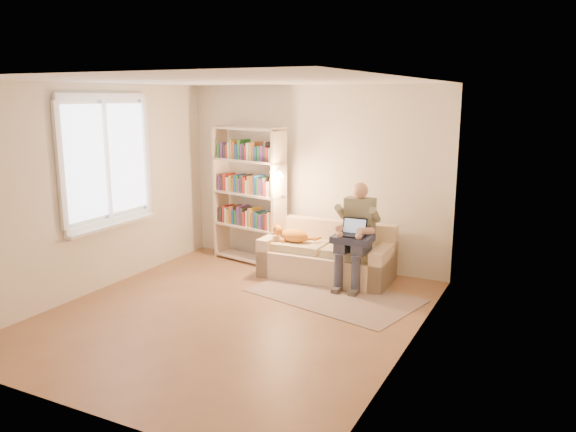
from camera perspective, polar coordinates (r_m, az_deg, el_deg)
The scene contains 14 objects.
floor at distance 6.53m, azimuth -5.60°, elevation -9.91°, with size 4.50×4.50×0.00m, color brown.
ceiling at distance 6.06m, azimuth -6.11°, elevation 13.52°, with size 4.00×4.50×0.02m, color white.
wall_left at distance 7.42m, azimuth -19.03°, elevation 2.57°, with size 0.02×4.50×2.60m, color silver.
wall_right at distance 5.39m, azimuth 12.45°, elevation -0.44°, with size 0.02×4.50×2.60m, color silver.
wall_back at distance 8.13m, azimuth 2.67°, elevation 4.00°, with size 4.00×0.02×2.60m, color silver.
wall_front at distance 4.48m, azimuth -21.41°, elevation -3.52°, with size 4.00×0.02×2.60m, color silver.
window at distance 7.51m, azimuth -17.70°, elevation 3.35°, with size 0.12×1.52×1.69m.
sofa at distance 7.72m, azimuth 4.02°, elevation -4.27°, with size 1.78×0.84×0.75m.
person at distance 7.32m, azimuth 6.96°, elevation -1.37°, with size 0.40×0.63×1.35m.
cat at distance 7.70m, azimuth 0.77°, elevation -1.95°, with size 0.62×0.22×0.22m.
blanket at distance 7.22m, azimuth 6.46°, elevation -2.29°, with size 0.49×0.40×0.09m, color #252941.
laptop at distance 7.21m, azimuth 6.51°, elevation -1.52°, with size 0.32×0.27×0.27m.
bookshelf at distance 8.25m, azimuth -4.01°, elevation 2.81°, with size 1.32×0.63×2.02m.
rug at distance 7.09m, azimuth 4.66°, elevation -8.05°, with size 2.03×1.20×0.01m, color gray.
Camera 1 is at (3.26, -5.11, 2.44)m, focal length 35.00 mm.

